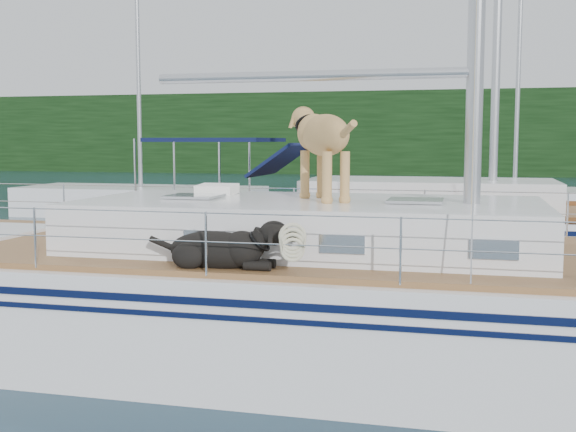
# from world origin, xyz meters

# --- Properties ---
(ground) EXTENTS (120.00, 120.00, 0.00)m
(ground) POSITION_xyz_m (0.00, 0.00, 0.00)
(ground) COLOR black
(ground) RESTS_ON ground
(tree_line) EXTENTS (90.00, 3.00, 6.00)m
(tree_line) POSITION_xyz_m (0.00, 45.00, 3.00)
(tree_line) COLOR black
(tree_line) RESTS_ON ground
(shore_bank) EXTENTS (92.00, 1.00, 1.20)m
(shore_bank) POSITION_xyz_m (0.00, 46.20, 0.60)
(shore_bank) COLOR #595147
(shore_bank) RESTS_ON ground
(main_sailboat) EXTENTS (12.00, 3.80, 14.01)m
(main_sailboat) POSITION_xyz_m (0.10, -0.00, 0.69)
(main_sailboat) COLOR white
(main_sailboat) RESTS_ON ground
(neighbor_sailboat) EXTENTS (11.00, 3.50, 13.30)m
(neighbor_sailboat) POSITION_xyz_m (0.73, 6.38, 0.63)
(neighbor_sailboat) COLOR white
(neighbor_sailboat) RESTS_ON ground
(bg_boat_west) EXTENTS (8.00, 3.00, 11.65)m
(bg_boat_west) POSITION_xyz_m (-8.00, 14.00, 0.45)
(bg_boat_west) COLOR white
(bg_boat_west) RESTS_ON ground
(bg_boat_center) EXTENTS (7.20, 3.00, 11.65)m
(bg_boat_center) POSITION_xyz_m (4.00, 16.00, 0.45)
(bg_boat_center) COLOR white
(bg_boat_center) RESTS_ON ground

